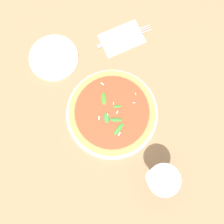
% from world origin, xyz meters
% --- Properties ---
extents(ground_plane, '(6.00, 6.00, 0.00)m').
position_xyz_m(ground_plane, '(0.00, 0.00, 0.00)').
color(ground_plane, '#9E7A56').
extents(pizza_arugula_main, '(0.32, 0.32, 0.05)m').
position_xyz_m(pizza_arugula_main, '(0.03, -0.01, 0.02)').
color(pizza_arugula_main, white).
rests_on(pizza_arugula_main, ground_plane).
extents(wine_glass, '(0.09, 0.09, 0.16)m').
position_xyz_m(wine_glass, '(0.08, -0.27, 0.11)').
color(wine_glass, white).
rests_on(wine_glass, ground_plane).
extents(napkin, '(0.16, 0.11, 0.01)m').
position_xyz_m(napkin, '(0.16, 0.24, 0.00)').
color(napkin, silver).
rests_on(napkin, ground_plane).
extents(fork, '(0.21, 0.02, 0.00)m').
position_xyz_m(fork, '(0.17, 0.24, 0.01)').
color(fork, silver).
rests_on(fork, ground_plane).
extents(side_plate_white, '(0.18, 0.18, 0.02)m').
position_xyz_m(side_plate_white, '(-0.10, 0.26, 0.01)').
color(side_plate_white, white).
rests_on(side_plate_white, ground_plane).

